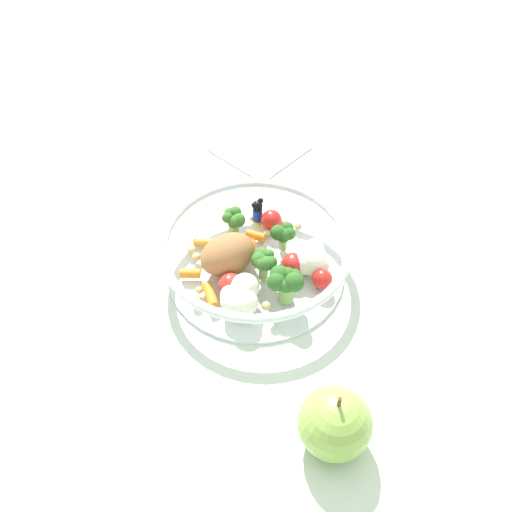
{
  "coord_description": "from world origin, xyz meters",
  "views": [
    {
      "loc": [
        0.17,
        0.45,
        0.57
      ],
      "look_at": [
        -0.01,
        0.0,
        0.03
      ],
      "focal_mm": 41.61,
      "sensor_mm": 36.0,
      "label": 1
    }
  ],
  "objects": [
    {
      "name": "ground_plane",
      "position": [
        0.0,
        0.0,
        0.0
      ],
      "size": [
        2.4,
        2.4,
        0.0
      ],
      "primitive_type": "plane",
      "color": "silver"
    },
    {
      "name": "food_container",
      "position": [
        -0.01,
        0.01,
        0.03
      ],
      "size": [
        0.23,
        0.23,
        0.06
      ],
      "color": "white",
      "rests_on": "ground_plane"
    },
    {
      "name": "loose_apple",
      "position": [
        -0.0,
        0.24,
        0.04
      ],
      "size": [
        0.07,
        0.07,
        0.09
      ],
      "color": "#8CB74C",
      "rests_on": "ground_plane"
    },
    {
      "name": "folded_napkin",
      "position": [
        -0.11,
        -0.23,
        0.0
      ],
      "size": [
        0.15,
        0.15,
        0.01
      ],
      "primitive_type": "cube",
      "rotation": [
        0.0,
        0.0,
        0.44
      ],
      "color": "silver",
      "rests_on": "ground_plane"
    }
  ]
}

